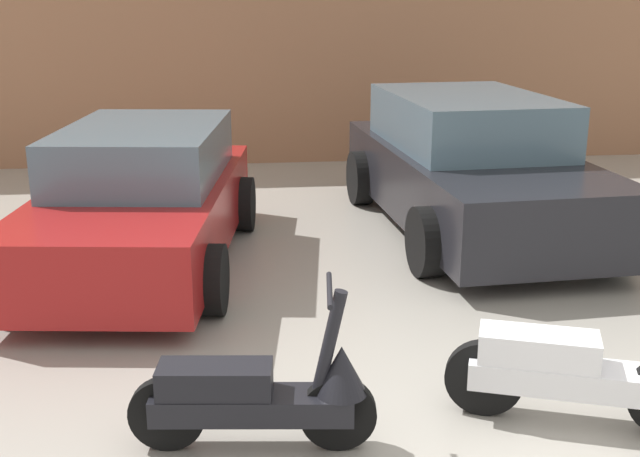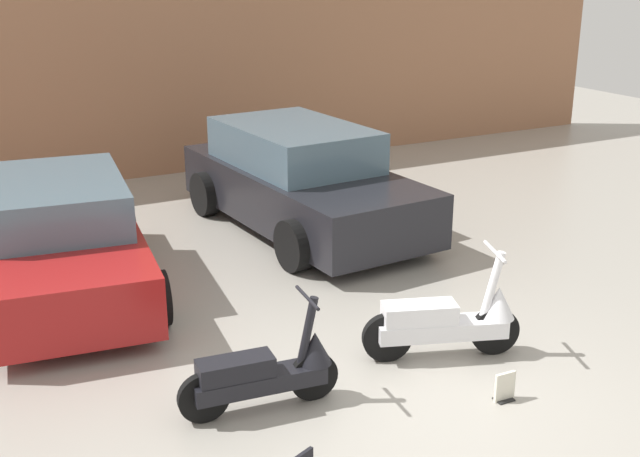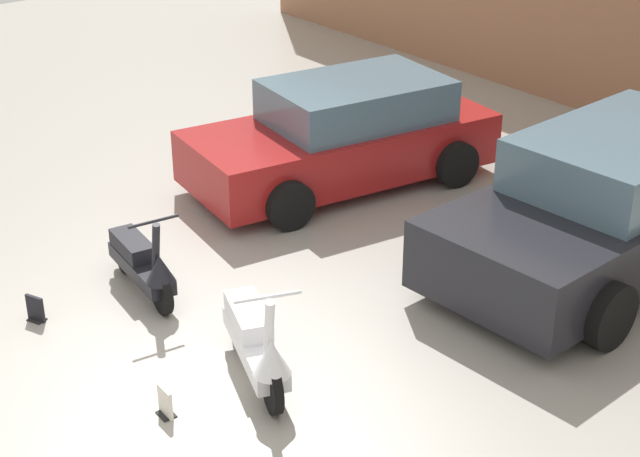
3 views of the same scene
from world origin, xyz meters
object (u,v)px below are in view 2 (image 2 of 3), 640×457
at_px(scooter_front_left, 267,372).
at_px(car_rear_left, 64,240).
at_px(scooter_front_right, 449,320).
at_px(placard_near_right_scooter, 505,388).
at_px(car_rear_center, 301,180).

xyz_separation_m(scooter_front_left, car_rear_left, (-0.97, 3.33, 0.27)).
distance_m(scooter_front_right, placard_near_right_scooter, 0.92).
height_order(car_rear_left, car_rear_center, car_rear_center).
relative_size(scooter_front_left, car_rear_left, 0.35).
distance_m(scooter_front_right, car_rear_center, 4.13).
bearing_deg(car_rear_center, car_rear_left, -80.55).
height_order(scooter_front_left, scooter_front_right, scooter_front_right).
bearing_deg(scooter_front_left, placard_near_right_scooter, -18.07).
bearing_deg(car_rear_center, placard_near_right_scooter, -10.18).
height_order(car_rear_center, placard_near_right_scooter, car_rear_center).
distance_m(scooter_front_left, scooter_front_right, 1.90).
distance_m(car_rear_left, placard_near_right_scooter, 5.06).
relative_size(scooter_front_right, car_rear_left, 0.37).
bearing_deg(placard_near_right_scooter, scooter_front_left, 155.70).
distance_m(scooter_front_left, placard_near_right_scooter, 2.04).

